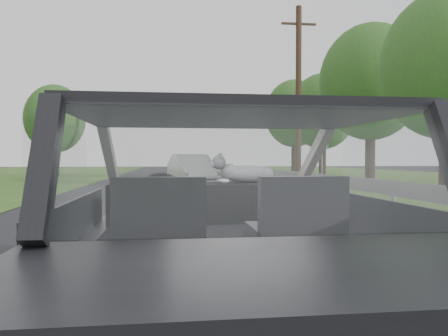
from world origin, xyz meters
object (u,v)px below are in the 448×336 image
object	(u,v)px
subject_car	(223,231)
cat	(248,173)
other_car	(192,170)
utility_pole	(298,95)
highway_sign	(322,161)

from	to	relation	value
subject_car	cat	distance (m)	0.76
subject_car	other_car	distance (m)	17.09
subject_car	utility_pole	xyz separation A→B (m)	(6.02, 18.16, 3.63)
subject_car	cat	bearing A→B (deg)	65.93
subject_car	utility_pole	distance (m)	19.47
other_car	utility_pole	size ratio (longest dim) A/B	0.50
utility_pole	other_car	bearing A→B (deg)	-168.53
other_car	highway_sign	distance (m)	6.04
utility_pole	highway_sign	bearing A→B (deg)	-64.52
cat	highway_sign	size ratio (longest dim) A/B	0.24
subject_car	cat	size ratio (longest dim) A/B	7.50
utility_pole	subject_car	bearing A→B (deg)	-108.35
subject_car	other_car	bearing A→B (deg)	87.68
cat	other_car	size ratio (longest dim) A/B	0.12
cat	utility_pole	size ratio (longest dim) A/B	0.06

